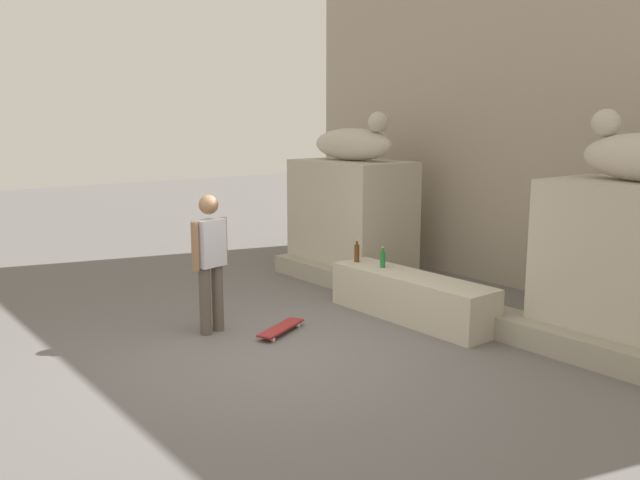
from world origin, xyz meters
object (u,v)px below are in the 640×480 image
statue_reclining_left (354,143)px  skater (210,258)px  skateboard (281,328)px  bottle_green (383,259)px  bottle_brown (357,253)px

statue_reclining_left → skater: size_ratio=0.98×
skater → skateboard: (0.55, 0.63, -0.86)m
statue_reclining_left → skateboard: (1.76, -2.70, -2.10)m
skater → skateboard: size_ratio=2.06×
skateboard → bottle_green: bearing=-24.9°
skater → bottle_green: bearing=-27.3°
bottle_brown → statue_reclining_left: bearing=140.4°
statue_reclining_left → skater: bearing=-74.8°
skater → bottle_green: size_ratio=5.88×
statue_reclining_left → bottle_green: 2.52m
skateboard → bottle_brown: 1.81m
skater → bottle_brown: (0.08, 2.25, -0.21)m
skateboard → bottle_green: size_ratio=2.85×
statue_reclining_left → bottle_brown: size_ratio=5.24×
skater → statue_reclining_left: bearing=6.4°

